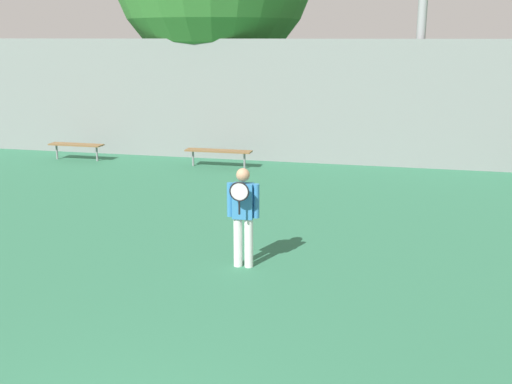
# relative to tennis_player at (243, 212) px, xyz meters

# --- Properties ---
(tennis_player) EXTENTS (0.53, 0.41, 1.64)m
(tennis_player) POSITION_rel_tennis_player_xyz_m (0.00, 0.00, 0.00)
(tennis_player) COLOR silver
(tennis_player) RESTS_ON ground_plane
(bench_courtside_far) EXTENTS (1.92, 0.40, 0.50)m
(bench_courtside_far) POSITION_rel_tennis_player_xyz_m (-2.58, 7.28, -0.47)
(bench_courtside_far) COLOR brown
(bench_courtside_far) RESTS_ON ground_plane
(bench_by_gate) EXTENTS (1.67, 0.40, 0.50)m
(bench_by_gate) POSITION_rel_tennis_player_xyz_m (-7.06, 7.28, -0.47)
(bench_by_gate) COLOR brown
(bench_by_gate) RESTS_ON ground_plane
(back_fence) EXTENTS (29.32, 0.06, 3.58)m
(back_fence) POSITION_rel_tennis_player_xyz_m (-0.14, 8.47, 0.87)
(back_fence) COLOR gray
(back_fence) RESTS_ON ground_plane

